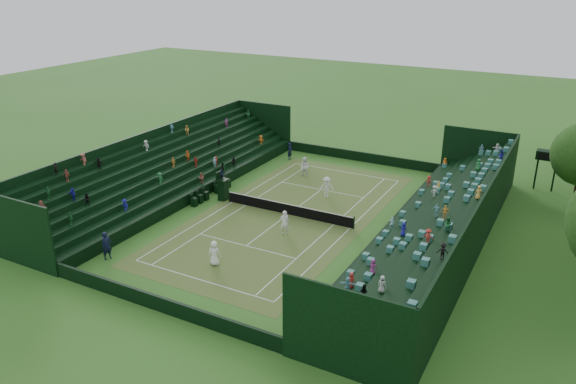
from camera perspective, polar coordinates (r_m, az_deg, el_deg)
name	(u,v)px	position (r m, az deg, el deg)	size (l,w,h in m)	color
ground	(288,215)	(45.99, 0.00, -2.32)	(160.00, 160.00, 0.00)	#346921
court_surface	(288,215)	(45.99, 0.00, -2.31)	(12.97, 26.77, 0.01)	#387928
perimeter_wall_north	(360,156)	(59.37, 7.33, 3.61)	(17.17, 0.20, 1.00)	black
perimeter_wall_south	(159,303)	(34.26, -12.99, -10.98)	(17.17, 0.20, 1.00)	black
perimeter_wall_east	(387,230)	(42.77, 10.07, -3.86)	(0.20, 31.77, 1.00)	black
perimeter_wall_west	(204,191)	(50.08, -8.57, 0.10)	(0.20, 31.77, 1.00)	black
north_grandstand	(445,229)	(41.39, 15.64, -3.65)	(6.60, 32.00, 4.90)	black
south_grandstand	(166,172)	(52.22, -12.32, 1.97)	(6.60, 32.00, 4.90)	black
tennis_net	(288,209)	(45.78, 0.00, -1.72)	(11.67, 0.10, 1.06)	black
scoreboard_tower	(548,157)	(55.25, 24.90, 3.24)	(2.00, 1.00, 3.70)	black
umpire_chair	(223,187)	(48.82, -6.65, 0.53)	(0.91, 0.91, 2.85)	black
courtside_chairs	(211,192)	(50.01, -7.80, -0.01)	(0.49, 5.47, 1.07)	black
player_near_west	(214,253)	(38.35, -7.49, -6.18)	(0.86, 0.56, 1.76)	white
player_near_east	(285,222)	(42.26, -0.35, -3.11)	(0.71, 0.47, 1.95)	white
player_far_west	(305,167)	(54.18, 1.73, 2.55)	(0.95, 0.74, 1.96)	white
player_far_east	(327,187)	(49.40, 3.96, 0.52)	(1.20, 0.69, 1.86)	white
line_judge_north	(290,151)	(59.29, 0.20, 4.19)	(0.67, 0.44, 1.83)	black
line_judge_south	(107,246)	(40.68, -17.94, -5.21)	(0.74, 0.48, 2.02)	black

